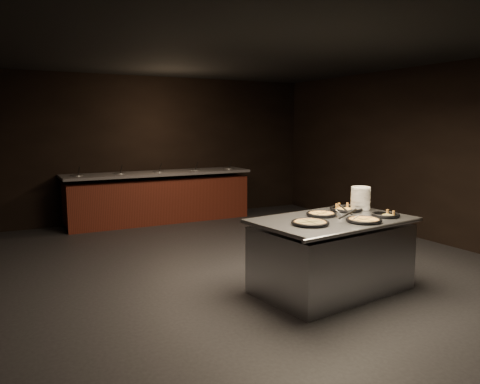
{
  "coord_description": "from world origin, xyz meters",
  "views": [
    {
      "loc": [
        -2.89,
        -5.35,
        1.92
      ],
      "look_at": [
        0.1,
        0.3,
        1.01
      ],
      "focal_mm": 35.0,
      "sensor_mm": 36.0,
      "label": 1
    }
  ],
  "objects_px": {
    "pan_cheese_whole": "(321,214)",
    "serving_counter": "(331,256)",
    "plate_stack": "(361,199)",
    "pan_veggie_whole": "(310,223)"
  },
  "relations": [
    {
      "from": "serving_counter",
      "to": "pan_veggie_whole",
      "type": "distance_m",
      "value": 0.65
    },
    {
      "from": "pan_cheese_whole",
      "to": "plate_stack",
      "type": "bearing_deg",
      "value": 7.41
    },
    {
      "from": "serving_counter",
      "to": "pan_veggie_whole",
      "type": "xyz_separation_m",
      "value": [
        -0.43,
        -0.15,
        0.47
      ]
    },
    {
      "from": "pan_cheese_whole",
      "to": "pan_veggie_whole",
      "type": "bearing_deg",
      "value": -140.42
    },
    {
      "from": "serving_counter",
      "to": "pan_cheese_whole",
      "type": "height_order",
      "value": "pan_cheese_whole"
    },
    {
      "from": "serving_counter",
      "to": "pan_cheese_whole",
      "type": "relative_size",
      "value": 5.34
    },
    {
      "from": "pan_cheese_whole",
      "to": "serving_counter",
      "type": "bearing_deg",
      "value": -85.74
    },
    {
      "from": "serving_counter",
      "to": "pan_veggie_whole",
      "type": "bearing_deg",
      "value": -167.42
    },
    {
      "from": "serving_counter",
      "to": "plate_stack",
      "type": "bearing_deg",
      "value": 15.5
    },
    {
      "from": "plate_stack",
      "to": "pan_veggie_whole",
      "type": "bearing_deg",
      "value": -158.49
    }
  ]
}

